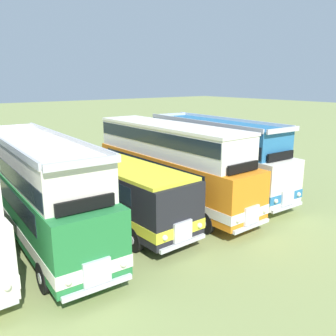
% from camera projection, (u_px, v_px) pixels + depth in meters
% --- Properties ---
extents(ground_plane, '(200.00, 200.00, 0.00)m').
position_uv_depth(ground_plane, '(114.00, 219.00, 17.78)').
color(ground_plane, '#8C9956').
extents(bus_second_in_row, '(2.98, 11.37, 4.52)m').
position_uv_depth(bus_second_in_row, '(39.00, 187.00, 14.99)').
color(bus_second_in_row, '#237538').
rests_on(bus_second_in_row, ground).
extents(bus_third_in_row, '(2.94, 10.82, 2.99)m').
position_uv_depth(bus_third_in_row, '(110.00, 184.00, 17.54)').
color(bus_third_in_row, black).
rests_on(bus_third_in_row, ground).
extents(bus_fourth_in_row, '(2.73, 11.24, 4.49)m').
position_uv_depth(bus_fourth_in_row, '(170.00, 161.00, 19.31)').
color(bus_fourth_in_row, orange).
rests_on(bus_fourth_in_row, ground).
extents(bus_fifth_in_row, '(2.97, 10.80, 4.52)m').
position_uv_depth(bus_fifth_in_row, '(214.00, 154.00, 21.61)').
color(bus_fifth_in_row, silver).
rests_on(bus_fifth_in_row, ground).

